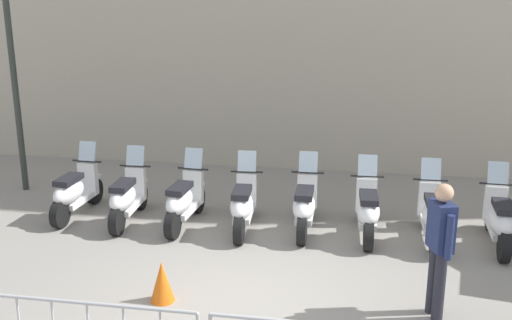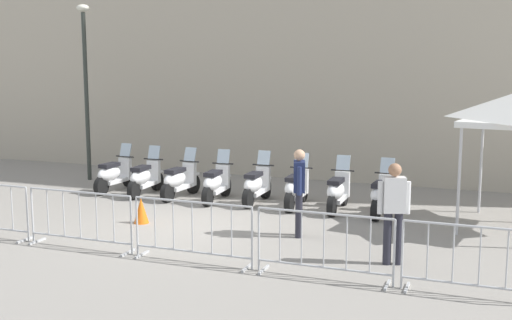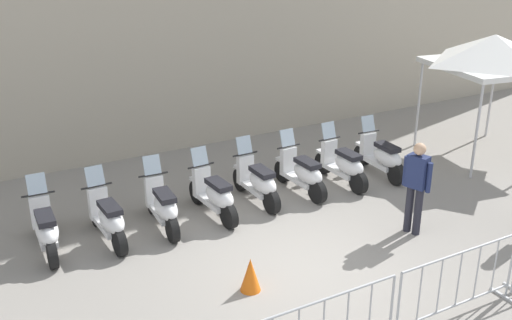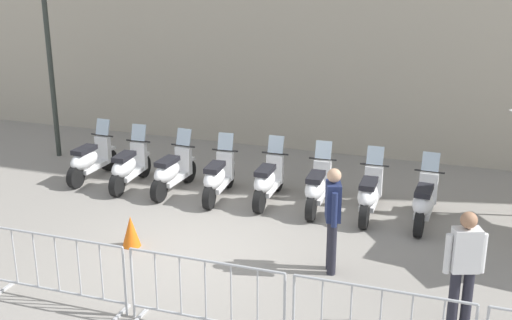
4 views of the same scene
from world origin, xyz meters
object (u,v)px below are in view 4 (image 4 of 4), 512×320
(motorcycle_2, at_px, (172,172))
(officer_mid_plaza, at_px, (464,265))
(officer_near_row_end, at_px, (333,214))
(motorcycle_0, at_px, (90,160))
(motorcycle_6, at_px, (369,195))
(motorcycle_5, at_px, (317,188))
(barrier_segment_3, at_px, (206,296))
(traffic_cone, at_px, (131,231))
(street_lamp, at_px, (47,27))
(motorcycle_1, at_px, (128,167))
(barrier_segment_2, at_px, (58,270))
(motorcycle_3, at_px, (218,178))
(motorcycle_4, at_px, (268,181))
(motorcycle_7, at_px, (424,202))

(motorcycle_2, relative_size, officer_mid_plaza, 1.00)
(motorcycle_2, relative_size, officer_near_row_end, 1.00)
(motorcycle_0, relative_size, motorcycle_6, 1.00)
(motorcycle_5, height_order, motorcycle_6, same)
(barrier_segment_3, xyz_separation_m, traffic_cone, (-2.54, 1.60, -0.25))
(motorcycle_6, distance_m, street_lamp, 8.37)
(motorcycle_1, relative_size, traffic_cone, 3.11)
(barrier_segment_2, distance_m, street_lamp, 7.65)
(street_lamp, bearing_deg, barrier_segment_3, -33.24)
(barrier_segment_2, bearing_deg, motorcycle_3, 91.22)
(motorcycle_3, distance_m, barrier_segment_3, 4.80)
(motorcycle_1, distance_m, barrier_segment_2, 4.74)
(motorcycle_1, bearing_deg, motorcycle_0, -178.44)
(traffic_cone, bearing_deg, motorcycle_1, 129.30)
(motorcycle_2, relative_size, motorcycle_4, 1.00)
(motorcycle_3, relative_size, traffic_cone, 3.10)
(motorcycle_2, height_order, motorcycle_5, same)
(motorcycle_3, bearing_deg, motorcycle_7, 9.64)
(motorcycle_0, height_order, motorcycle_2, same)
(motorcycle_2, distance_m, motorcycle_5, 3.07)
(motorcycle_3, height_order, barrier_segment_3, motorcycle_3)
(motorcycle_0, relative_size, barrier_segment_3, 0.79)
(motorcycle_3, height_order, officer_near_row_end, officer_near_row_end)
(motorcycle_0, xyz_separation_m, motorcycle_3, (3.06, 0.35, 0.00))
(motorcycle_2, height_order, barrier_segment_2, motorcycle_2)
(motorcycle_0, xyz_separation_m, officer_mid_plaza, (8.40, -2.22, 0.53))
(motorcycle_2, relative_size, traffic_cone, 3.14)
(motorcycle_0, height_order, motorcycle_5, same)
(street_lamp, distance_m, officer_near_row_end, 8.75)
(motorcycle_7, height_order, traffic_cone, motorcycle_7)
(motorcycle_3, height_order, motorcycle_5, same)
(barrier_segment_2, height_order, officer_mid_plaza, officer_mid_plaza)
(motorcycle_5, relative_size, motorcycle_7, 0.99)
(traffic_cone, bearing_deg, barrier_segment_2, -82.33)
(officer_mid_plaza, distance_m, traffic_cone, 5.56)
(motorcycle_6, distance_m, traffic_cone, 4.47)
(officer_near_row_end, height_order, officer_mid_plaza, same)
(motorcycle_3, height_order, street_lamp, street_lamp)
(motorcycle_4, distance_m, motorcycle_5, 1.02)
(motorcycle_3, relative_size, barrier_segment_3, 0.78)
(motorcycle_0, bearing_deg, street_lamp, 153.11)
(barrier_segment_2, bearing_deg, motorcycle_6, 60.34)
(motorcycle_3, relative_size, officer_near_row_end, 0.99)
(motorcycle_7, relative_size, barrier_segment_3, 0.79)
(motorcycle_0, distance_m, barrier_segment_3, 6.64)
(motorcycle_2, height_order, street_lamp, street_lamp)
(motorcycle_6, distance_m, officer_near_row_end, 2.43)
(motorcycle_4, bearing_deg, officer_near_row_end, -43.52)
(motorcycle_4, height_order, motorcycle_7, same)
(motorcycle_4, distance_m, traffic_cone, 3.11)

